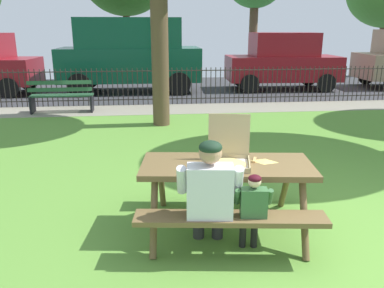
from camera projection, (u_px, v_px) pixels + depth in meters
name	position (u px, v px, depth m)	size (l,w,h in m)	color
ground	(283.00, 178.00, 5.83)	(28.00, 11.92, 0.02)	#5C9136
cobblestone_walkway	(222.00, 108.00, 10.84)	(28.00, 1.40, 0.01)	gray
street_asphalt	(204.00, 88.00, 14.47)	(28.00, 6.22, 0.01)	#38383D
picnic_table_foreground	(226.00, 179.00, 4.16)	(1.96, 1.68, 0.79)	brown
pizza_box_open	(228.00, 155.00, 4.08)	(0.53, 0.55, 0.50)	tan
pizza_slice_on_table	(263.00, 161.00, 4.17)	(0.27, 0.22, 0.02)	#F1D568
adult_at_table	(210.00, 193.00, 3.66)	(0.63, 0.62, 1.19)	#2E2E2E
child_at_table	(252.00, 207.00, 3.67)	(0.36, 0.36, 0.87)	black
iron_fence_streetside	(218.00, 85.00, 11.36)	(23.36, 0.03, 1.05)	#2D2823
park_bench_left	(62.00, 97.00, 10.17)	(1.61, 0.50, 0.85)	#295836
parked_car_left	(130.00, 53.00, 13.23)	(4.71, 2.09, 2.46)	#0D4A32
parked_car_center	(283.00, 61.00, 13.84)	(3.96, 1.94, 1.98)	maroon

